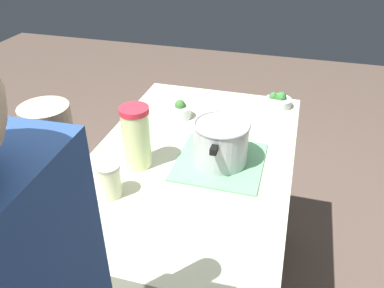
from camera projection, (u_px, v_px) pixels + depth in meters
The scene contains 7 objects.
counter_slab at pixel (192, 237), 1.81m from camera, with size 1.27×0.80×0.94m, color beige.
dish_cloth at pixel (220, 161), 1.51m from camera, with size 0.35×0.33×0.01m, color #6BB47B.
cooking_pot at pixel (221, 142), 1.46m from camera, with size 0.28×0.22×0.17m.
lemonade_pitcher at pixel (136, 137), 1.43m from camera, with size 0.11×0.11×0.25m.
mason_jar at pixel (110, 180), 1.31m from camera, with size 0.08×0.08×0.13m.
broccoli_bowl_front at pixel (278, 101), 1.91m from camera, with size 0.13×0.13×0.08m.
broccoli_bowl_center at pixel (181, 110), 1.81m from camera, with size 0.10×0.10×0.09m.
Camera 1 is at (1.24, 0.35, 1.81)m, focal length 36.03 mm.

